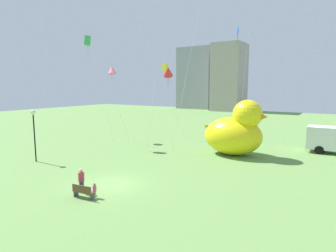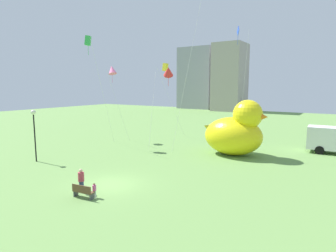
# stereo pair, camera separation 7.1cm
# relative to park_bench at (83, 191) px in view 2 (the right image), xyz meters

# --- Properties ---
(ground_plane) EXTENTS (140.00, 140.00, 0.00)m
(ground_plane) POSITION_rel_park_bench_xyz_m (-0.30, 2.86, -0.47)
(ground_plane) COLOR #669049
(park_bench) EXTENTS (1.54, 0.65, 0.90)m
(park_bench) POSITION_rel_park_bench_xyz_m (0.00, 0.00, 0.00)
(park_bench) COLOR brown
(park_bench) RESTS_ON ground
(person_adult) EXTENTS (0.41, 0.41, 1.66)m
(person_adult) POSITION_rel_park_bench_xyz_m (-0.84, 0.61, 0.45)
(person_adult) COLOR #38476B
(person_adult) RESTS_ON ground
(person_child) EXTENTS (0.24, 0.24, 0.98)m
(person_child) POSITION_rel_park_bench_xyz_m (0.55, 0.48, 0.07)
(person_child) COLOR silver
(person_child) RESTS_ON ground
(giant_inflatable_duck) EXTENTS (7.02, 4.51, 5.82)m
(giant_inflatable_duck) POSITION_rel_park_bench_xyz_m (4.19, 16.61, 2.01)
(giant_inflatable_duck) COLOR yellow
(giant_inflatable_duck) RESTS_ON ground
(lamppost) EXTENTS (0.47, 0.47, 4.97)m
(lamppost) POSITION_rel_park_bench_xyz_m (-10.95, 3.76, 3.32)
(lamppost) COLOR black
(lamppost) RESTS_ON ground
(city_skyline) EXTENTS (76.47, 19.26, 37.14)m
(city_skyline) POSITION_rel_park_bench_xyz_m (9.88, 69.61, 12.89)
(city_skyline) COLOR gray
(city_skyline) RESTS_ON ground
(kite_blue) EXTENTS (1.81, 2.03, 14.84)m
(kite_blue) POSITION_rel_park_bench_xyz_m (1.30, 24.93, 12.97)
(kite_blue) COLOR silver
(kite_blue) RESTS_ON ground
(kite_red) EXTENTS (3.40, 3.57, 9.63)m
(kite_red) POSITION_rel_park_bench_xyz_m (-3.67, 15.90, 8.37)
(kite_red) COLOR silver
(kite_red) RESTS_ON ground
(kite_pink) EXTENTS (2.82, 2.85, 10.01)m
(kite_pink) POSITION_rel_park_bench_xyz_m (-12.87, 16.45, 8.83)
(kite_pink) COLOR silver
(kite_pink) RESTS_ON ground
(kite_green) EXTENTS (2.71, 3.95, 13.20)m
(kite_green) POSITION_rel_park_bench_xyz_m (-13.09, 12.70, 12.05)
(kite_green) COLOR silver
(kite_green) RESTS_ON ground
(kite_yellow) EXTENTS (3.40, 3.52, 10.50)m
(kite_yellow) POSITION_rel_park_bench_xyz_m (-9.01, 23.43, 9.38)
(kite_yellow) COLOR silver
(kite_yellow) RESTS_ON ground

